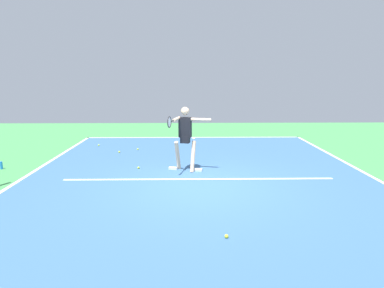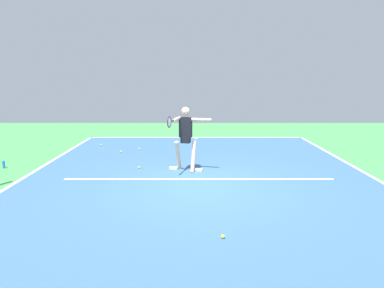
{
  "view_description": "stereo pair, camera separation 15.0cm",
  "coord_description": "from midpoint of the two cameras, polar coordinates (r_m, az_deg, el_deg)",
  "views": [
    {
      "loc": [
        0.33,
        7.86,
        2.6
      ],
      "look_at": [
        0.18,
        -0.71,
        0.9
      ],
      "focal_mm": 31.74,
      "sensor_mm": 36.0,
      "label": 1
    },
    {
      "loc": [
        0.18,
        7.86,
        2.6
      ],
      "look_at": [
        0.18,
        -0.71,
        0.9
      ],
      "focal_mm": 31.74,
      "sensor_mm": 36.0,
      "label": 2
    }
  ],
  "objects": [
    {
      "name": "tennis_ball_centre_court",
      "position": [
        9.91,
        -9.42,
        -3.95
      ],
      "size": [
        0.07,
        0.07,
        0.07
      ],
      "primitive_type": "sphere",
      "color": "#CCE033",
      "rests_on": "ground_plane"
    },
    {
      "name": "tennis_ball_near_player",
      "position": [
        12.42,
        -9.44,
        -0.86
      ],
      "size": [
        0.07,
        0.07,
        0.07
      ],
      "primitive_type": "sphere",
      "color": "#CCE033",
      "rests_on": "ground_plane"
    },
    {
      "name": "water_bottle",
      "position": [
        11.2,
        -29.72,
        -3.14
      ],
      "size": [
        0.07,
        0.07,
        0.22
      ],
      "primitive_type": "cylinder",
      "color": "blue",
      "rests_on": "ground_plane"
    },
    {
      "name": "court_line_baseline_near",
      "position": [
        14.83,
        -0.02,
        1.13
      ],
      "size": [
        9.3,
        0.1,
        0.01
      ],
      "primitive_type": "cube",
      "color": "white",
      "rests_on": "ground_plane"
    },
    {
      "name": "court_line_service",
      "position": [
        8.82,
        0.68,
        -5.91
      ],
      "size": [
        6.97,
        0.1,
        0.01
      ],
      "primitive_type": "cube",
      "color": "white",
      "rests_on": "ground_plane"
    },
    {
      "name": "tennis_player",
      "position": [
        9.39,
        -1.63,
        1.64
      ],
      "size": [
        1.19,
        1.24,
        1.81
      ],
      "rotation": [
        0.0,
        0.0,
        -0.25
      ],
      "color": "beige",
      "rests_on": "ground_plane"
    },
    {
      "name": "ground_plane",
      "position": [
        8.29,
        0.8,
        -7.08
      ],
      "size": [
        22.96,
        22.96,
        0.0
      ],
      "primitive_type": "plane",
      "color": "#428E4C"
    },
    {
      "name": "court_line_centre_mark",
      "position": [
        14.63,
        -0.0,
        0.99
      ],
      "size": [
        0.1,
        0.3,
        0.01
      ],
      "primitive_type": "cube",
      "color": "white",
      "rests_on": "ground_plane"
    },
    {
      "name": "tennis_ball_by_baseline",
      "position": [
        13.47,
        -15.71,
        -0.2
      ],
      "size": [
        0.07,
        0.07,
        0.07
      ],
      "primitive_type": "sphere",
      "color": "#C6E53D",
      "rests_on": "ground_plane"
    },
    {
      "name": "tennis_ball_near_service_line",
      "position": [
        12.1,
        -12.47,
        -1.31
      ],
      "size": [
        0.07,
        0.07,
        0.07
      ],
      "primitive_type": "sphere",
      "color": "yellow",
      "rests_on": "ground_plane"
    },
    {
      "name": "court_surface",
      "position": [
        8.29,
        0.8,
        -7.07
      ],
      "size": [
        9.3,
        13.57,
        0.0
      ],
      "primitive_type": "cube",
      "color": "#38608E",
      "rests_on": "ground_plane"
    },
    {
      "name": "tennis_ball_by_sideline",
      "position": [
        5.79,
        5.05,
        -15.19
      ],
      "size": [
        0.07,
        0.07,
        0.07
      ],
      "primitive_type": "sphere",
      "color": "yellow",
      "rests_on": "ground_plane"
    },
    {
      "name": "court_line_sideline_right",
      "position": [
        9.35,
        -28.84,
        -6.35
      ],
      "size": [
        0.1,
        13.57,
        0.01
      ],
      "primitive_type": "cube",
      "color": "white",
      "rests_on": "ground_plane"
    }
  ]
}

